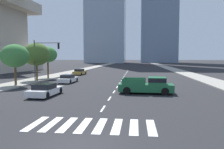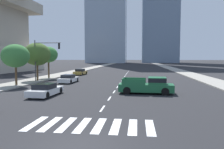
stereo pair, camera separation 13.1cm
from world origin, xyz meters
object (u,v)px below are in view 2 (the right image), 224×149
Objects in this scene: sedan_white_0 at (45,90)px; traffic_signal_far at (44,53)px; street_tree_nearest at (15,56)px; street_tree_second at (37,54)px; pickup_truck at (149,86)px; street_tree_third at (48,55)px; sedan_gold_1 at (80,72)px; sedan_white_2 at (69,79)px.

sedan_white_0 is 0.74× the size of traffic_signal_far.
street_tree_nearest is (-1.82, -4.67, -0.40)m from traffic_signal_far.
traffic_signal_far reaches higher than sedan_white_0.
street_tree_second is at bearing 140.91° from traffic_signal_far.
pickup_truck is at bearing -13.91° from street_tree_nearest.
sedan_white_0 is 0.82× the size of street_tree_third.
street_tree_second is (-3.33, -13.42, 3.58)m from sedan_gold_1.
street_tree_second is (-16.62, 10.27, 3.36)m from pickup_truck.
street_tree_third is (-5.47, 6.05, 3.62)m from sedan_white_2.
sedan_gold_1 is 14.29m from street_tree_second.
sedan_white_0 is at bearing -44.79° from street_tree_nearest.
pickup_truck is 19.82m from street_tree_second.
sedan_white_2 is 0.76× the size of street_tree_second.
street_tree_second reaches higher than sedan_white_0.
pickup_truck is at bearing -125.09° from sedan_white_2.
sedan_gold_1 is 1.04× the size of sedan_white_2.
sedan_white_0 is 1.01× the size of sedan_white_2.
sedan_white_0 is 11.34m from sedan_white_2.
pickup_truck is 17.56m from traffic_signal_far.
sedan_white_0 is at bearing -62.27° from street_tree_second.
sedan_white_2 is (-1.29, 11.27, 0.01)m from sedan_white_0.
street_tree_third is at bearing 163.79° from sedan_gold_1.
sedan_gold_1 is 10.22m from street_tree_third.
traffic_signal_far is at bearing 68.70° from street_tree_nearest.
sedan_white_2 is at bearing -47.87° from street_tree_third.
traffic_signal_far is at bearing 152.65° from pickup_truck.
traffic_signal_far is (-4.94, 11.39, 3.71)m from sedan_white_0.
sedan_gold_1 is at bearing 10.71° from sedan_white_0.
pickup_truck is at bearing -146.57° from sedan_gold_1.
pickup_truck is 1.25× the size of sedan_white_0.
street_tree_nearest is at bearing 132.53° from sedan_white_2.
street_tree_nearest reaches higher than sedan_gold_1.
sedan_white_0 is at bearing -66.54° from traffic_signal_far.
sedan_white_2 is at bearing -16.31° from street_tree_second.
street_tree_second is at bearing 31.00° from sedan_white_0.
traffic_signal_far is 1.16× the size of street_tree_nearest.
pickup_truck is 22.45m from street_tree_third.
street_tree_third reaches higher than street_tree_nearest.
street_tree_third is (0.00, 10.60, 0.31)m from street_tree_nearest.
pickup_truck is 1.21× the size of sedan_gold_1.
sedan_white_2 is at bearing 39.75° from street_tree_nearest.
street_tree_third is at bearing 44.91° from sedan_white_2.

